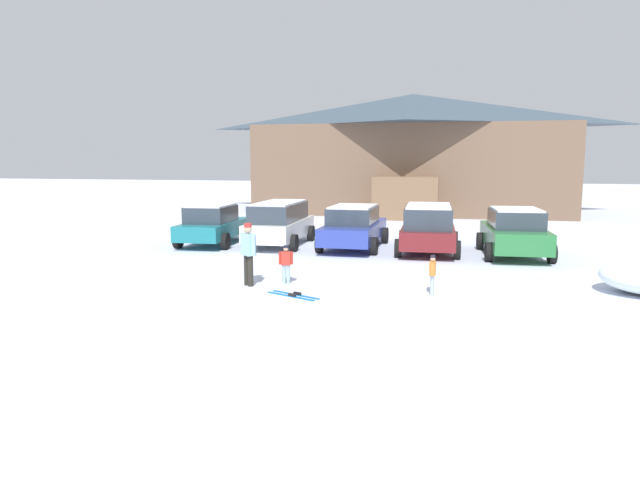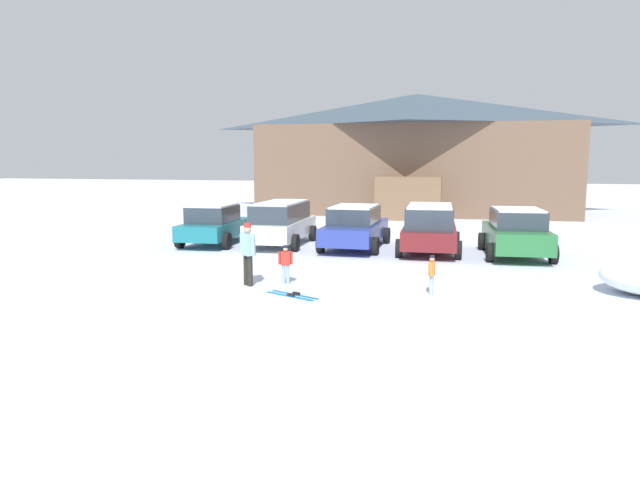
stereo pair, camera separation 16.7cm
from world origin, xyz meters
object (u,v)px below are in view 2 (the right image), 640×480
pair_of_skis (292,295)px  skier_child_in_orange_jacket (432,273)px  parked_blue_hatchback (355,227)px  parked_maroon_van (430,227)px  skier_adult_in_blue_parka (248,250)px  parked_teal_hatchback (215,224)px  skier_child_in_red_jacket (285,262)px  parked_white_suv (281,222)px  ski_lodge (416,152)px  parked_green_coupe (516,232)px

pair_of_skis → skier_child_in_orange_jacket: bearing=17.1°
parked_blue_hatchback → parked_maroon_van: parked_maroon_van is taller
skier_adult_in_blue_parka → skier_child_in_orange_jacket: size_ratio=1.69×
parked_teal_hatchback → skier_child_in_red_jacket: size_ratio=4.04×
skier_child_in_red_jacket → skier_child_in_orange_jacket: skier_child_in_red_jacket is taller
parked_teal_hatchback → skier_child_in_red_jacket: (5.03, -6.27, -0.21)m
parked_white_suv → skier_child_in_red_jacket: 7.09m
skier_child_in_orange_jacket → pair_of_skis: size_ratio=0.68×
parked_teal_hatchback → skier_adult_in_blue_parka: size_ratio=2.54×
ski_lodge → parked_maroon_van: ski_lodge is taller
skier_child_in_red_jacket → pair_of_skis: bearing=-65.0°
skier_adult_in_blue_parka → ski_lodge: bearing=85.1°
parked_blue_hatchback → parked_white_suv: bearing=-180.0°
parked_teal_hatchback → parked_maroon_van: parked_maroon_van is taller
parked_white_suv → parked_maroon_van: 5.75m
parked_green_coupe → skier_child_in_orange_jacket: parked_green_coupe is taller
parked_green_coupe → skier_child_in_red_jacket: 8.87m
parked_maroon_van → pair_of_skis: bearing=-110.0°
pair_of_skis → skier_adult_in_blue_parka: bearing=150.8°
parked_maroon_van → skier_child_in_red_jacket: size_ratio=4.02×
parked_green_coupe → skier_child_in_red_jacket: size_ratio=4.21×
parked_green_coupe → skier_adult_in_blue_parka: parked_green_coupe is taller
ski_lodge → skier_child_in_orange_jacket: size_ratio=20.07×
ski_lodge → parked_green_coupe: (5.14, -17.37, -2.98)m
skier_adult_in_blue_parka → skier_child_in_red_jacket: size_ratio=1.59×
parked_maroon_van → skier_child_in_orange_jacket: size_ratio=4.26×
skier_adult_in_blue_parka → parked_blue_hatchback: bearing=78.4°
parked_green_coupe → skier_child_in_orange_jacket: size_ratio=4.46×
ski_lodge → parked_white_suv: bearing=-101.8°
parked_white_suv → skier_child_in_red_jacket: size_ratio=4.43×
parked_maroon_van → parked_green_coupe: (2.95, -0.06, -0.08)m
parked_white_suv → parked_blue_hatchback: 2.95m
skier_child_in_orange_jacket → pair_of_skis: skier_child_in_orange_jacket is taller
parked_blue_hatchback → skier_adult_in_blue_parka: skier_adult_in_blue_parka is taller
parked_white_suv → parked_green_coupe: parked_white_suv is taller
parked_teal_hatchback → skier_child_in_orange_jacket: bearing=-36.3°
skier_adult_in_blue_parka → parked_green_coupe: bearing=42.9°
ski_lodge → skier_child_in_orange_jacket: (2.72, -23.89, -3.27)m
parked_blue_hatchback → parked_maroon_van: (2.79, -0.38, 0.10)m
parked_maroon_van → skier_child_in_red_jacket: parked_maroon_van is taller
ski_lodge → parked_teal_hatchback: ski_lodge is taller
parked_teal_hatchback → skier_adult_in_blue_parka: 7.90m
ski_lodge → skier_child_in_orange_jacket: bearing=-83.5°
ski_lodge → skier_adult_in_blue_parka: (-2.06, -24.06, -2.88)m
parked_blue_hatchback → parked_green_coupe: bearing=-4.4°
parked_white_suv → skier_adult_in_blue_parka: parked_white_suv is taller
parked_blue_hatchback → ski_lodge: bearing=88.0°
parked_blue_hatchback → skier_child_in_red_jacket: size_ratio=4.56×
skier_child_in_red_jacket → pair_of_skis: (0.60, -1.29, -0.57)m
skier_child_in_red_jacket → parked_teal_hatchback: bearing=128.7°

